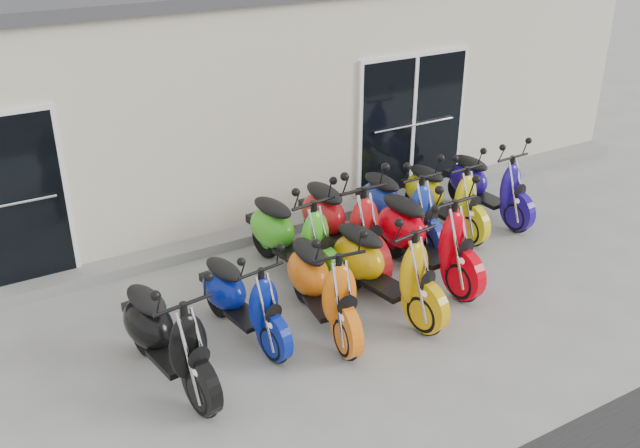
{
  "coord_description": "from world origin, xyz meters",
  "views": [
    {
      "loc": [
        -4.09,
        -6.33,
        4.64
      ],
      "look_at": [
        0.0,
        0.6,
        0.75
      ],
      "focal_mm": 40.0,
      "sensor_mm": 36.0,
      "label": 1
    }
  ],
  "objects_px": {
    "scooter_front_red": "(426,224)",
    "scooter_back_extra": "(489,175)",
    "scooter_back_yellow": "(444,187)",
    "scooter_front_orange_a": "(323,274)",
    "scooter_front_orange_b": "(385,255)",
    "scooter_back_green": "(292,224)",
    "scooter_back_red": "(342,211)",
    "scooter_front_black": "(166,324)",
    "scooter_front_blue": "(242,288)",
    "scooter_back_blue": "(400,197)"
  },
  "relations": [
    {
      "from": "scooter_back_yellow",
      "to": "scooter_front_orange_a",
      "type": "bearing_deg",
      "value": -157.56
    },
    {
      "from": "scooter_front_orange_a",
      "to": "scooter_back_red",
      "type": "height_order",
      "value": "scooter_back_red"
    },
    {
      "from": "scooter_front_blue",
      "to": "scooter_back_yellow",
      "type": "relative_size",
      "value": 0.94
    },
    {
      "from": "scooter_front_orange_a",
      "to": "scooter_back_green",
      "type": "bearing_deg",
      "value": 84.62
    },
    {
      "from": "scooter_front_black",
      "to": "scooter_back_blue",
      "type": "relative_size",
      "value": 0.97
    },
    {
      "from": "scooter_back_blue",
      "to": "scooter_front_black",
      "type": "bearing_deg",
      "value": -161.92
    },
    {
      "from": "scooter_back_extra",
      "to": "scooter_front_orange_b",
      "type": "bearing_deg",
      "value": -157.19
    },
    {
      "from": "scooter_front_orange_b",
      "to": "scooter_front_red",
      "type": "bearing_deg",
      "value": 13.89
    },
    {
      "from": "scooter_front_blue",
      "to": "scooter_back_extra",
      "type": "distance_m",
      "value": 4.63
    },
    {
      "from": "scooter_front_black",
      "to": "scooter_back_yellow",
      "type": "xyz_separation_m",
      "value": [
        4.65,
        1.37,
        -0.02
      ]
    },
    {
      "from": "scooter_front_red",
      "to": "scooter_back_red",
      "type": "xyz_separation_m",
      "value": [
        -0.71,
        0.84,
        0.01
      ]
    },
    {
      "from": "scooter_front_red",
      "to": "scooter_back_green",
      "type": "bearing_deg",
      "value": 144.65
    },
    {
      "from": "scooter_front_orange_a",
      "to": "scooter_front_red",
      "type": "bearing_deg",
      "value": 18.35
    },
    {
      "from": "scooter_back_red",
      "to": "scooter_back_blue",
      "type": "height_order",
      "value": "scooter_back_red"
    },
    {
      "from": "scooter_back_green",
      "to": "scooter_back_red",
      "type": "xyz_separation_m",
      "value": [
        0.71,
        -0.06,
        0.04
      ]
    },
    {
      "from": "scooter_back_yellow",
      "to": "scooter_back_extra",
      "type": "bearing_deg",
      "value": -2.4
    },
    {
      "from": "scooter_front_black",
      "to": "scooter_front_orange_b",
      "type": "bearing_deg",
      "value": -7.22
    },
    {
      "from": "scooter_front_black",
      "to": "scooter_back_green",
      "type": "height_order",
      "value": "scooter_back_green"
    },
    {
      "from": "scooter_front_orange_a",
      "to": "scooter_back_yellow",
      "type": "relative_size",
      "value": 1.03
    },
    {
      "from": "scooter_front_black",
      "to": "scooter_front_orange_a",
      "type": "height_order",
      "value": "scooter_front_black"
    },
    {
      "from": "scooter_front_red",
      "to": "scooter_back_red",
      "type": "bearing_deg",
      "value": 127.27
    },
    {
      "from": "scooter_back_green",
      "to": "scooter_front_orange_a",
      "type": "bearing_deg",
      "value": -110.72
    },
    {
      "from": "scooter_front_black",
      "to": "scooter_front_blue",
      "type": "distance_m",
      "value": 1.04
    },
    {
      "from": "scooter_front_blue",
      "to": "scooter_front_orange_a",
      "type": "relative_size",
      "value": 0.91
    },
    {
      "from": "scooter_front_blue",
      "to": "scooter_front_red",
      "type": "relative_size",
      "value": 0.84
    },
    {
      "from": "scooter_back_red",
      "to": "scooter_front_orange_a",
      "type": "bearing_deg",
      "value": -130.67
    },
    {
      "from": "scooter_front_black",
      "to": "scooter_back_green",
      "type": "distance_m",
      "value": 2.49
    },
    {
      "from": "scooter_front_orange_a",
      "to": "scooter_front_red",
      "type": "height_order",
      "value": "scooter_front_red"
    },
    {
      "from": "scooter_front_black",
      "to": "scooter_front_orange_a",
      "type": "xyz_separation_m",
      "value": [
        1.84,
        0.07,
        -0.0
      ]
    },
    {
      "from": "scooter_front_red",
      "to": "scooter_back_extra",
      "type": "distance_m",
      "value": 2.18
    },
    {
      "from": "scooter_front_orange_a",
      "to": "scooter_back_extra",
      "type": "xyz_separation_m",
      "value": [
        3.66,
        1.3,
        -0.02
      ]
    },
    {
      "from": "scooter_back_extra",
      "to": "scooter_front_red",
      "type": "bearing_deg",
      "value": -155.91
    },
    {
      "from": "scooter_front_red",
      "to": "scooter_back_green",
      "type": "height_order",
      "value": "scooter_front_red"
    },
    {
      "from": "scooter_back_green",
      "to": "scooter_back_red",
      "type": "distance_m",
      "value": 0.72
    },
    {
      "from": "scooter_front_orange_a",
      "to": "scooter_back_extra",
      "type": "relative_size",
      "value": 1.03
    },
    {
      "from": "scooter_back_yellow",
      "to": "scooter_back_extra",
      "type": "distance_m",
      "value": 0.85
    },
    {
      "from": "scooter_front_orange_b",
      "to": "scooter_back_green",
      "type": "height_order",
      "value": "same"
    },
    {
      "from": "scooter_front_orange_b",
      "to": "scooter_back_extra",
      "type": "height_order",
      "value": "scooter_front_orange_b"
    },
    {
      "from": "scooter_back_red",
      "to": "scooter_back_yellow",
      "type": "bearing_deg",
      "value": 3.83
    },
    {
      "from": "scooter_front_blue",
      "to": "scooter_back_red",
      "type": "distance_m",
      "value": 2.06
    },
    {
      "from": "scooter_front_black",
      "to": "scooter_back_extra",
      "type": "distance_m",
      "value": 5.67
    },
    {
      "from": "scooter_front_orange_b",
      "to": "scooter_back_yellow",
      "type": "distance_m",
      "value": 2.4
    },
    {
      "from": "scooter_front_blue",
      "to": "scooter_back_green",
      "type": "distance_m",
      "value": 1.49
    },
    {
      "from": "scooter_front_orange_b",
      "to": "scooter_back_red",
      "type": "height_order",
      "value": "scooter_back_red"
    },
    {
      "from": "scooter_front_blue",
      "to": "scooter_back_yellow",
      "type": "bearing_deg",
      "value": 7.49
    },
    {
      "from": "scooter_front_red",
      "to": "scooter_back_extra",
      "type": "relative_size",
      "value": 1.12
    },
    {
      "from": "scooter_front_black",
      "to": "scooter_back_red",
      "type": "xyz_separation_m",
      "value": [
        2.84,
        1.24,
        0.07
      ]
    },
    {
      "from": "scooter_back_yellow",
      "to": "scooter_front_red",
      "type": "bearing_deg",
      "value": -140.93
    },
    {
      "from": "scooter_back_yellow",
      "to": "scooter_front_black",
      "type": "bearing_deg",
      "value": -166.0
    },
    {
      "from": "scooter_front_blue",
      "to": "scooter_back_red",
      "type": "xyz_separation_m",
      "value": [
        1.85,
        0.89,
        0.14
      ]
    }
  ]
}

